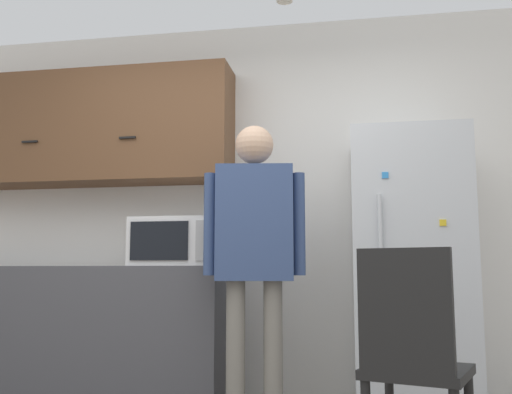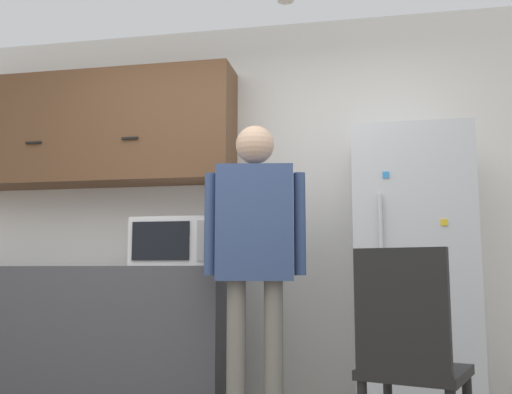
{
  "view_description": "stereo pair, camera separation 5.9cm",
  "coord_description": "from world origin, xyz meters",
  "px_view_note": "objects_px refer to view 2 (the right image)",
  "views": [
    {
      "loc": [
        0.77,
        -2.06,
        0.87
      ],
      "look_at": [
        0.23,
        1.08,
        1.29
      ],
      "focal_mm": 40.0,
      "sensor_mm": 36.0,
      "label": 1
    },
    {
      "loc": [
        0.83,
        -2.05,
        0.87
      ],
      "look_at": [
        0.23,
        1.08,
        1.29
      ],
      "focal_mm": 40.0,
      "sensor_mm": 36.0,
      "label": 2
    }
  ],
  "objects_px": {
    "refrigerator": "(412,272)",
    "chair": "(410,356)",
    "person": "(255,238)",
    "microwave": "(178,242)"
  },
  "relations": [
    {
      "from": "refrigerator",
      "to": "chair",
      "type": "distance_m",
      "value": 1.26
    },
    {
      "from": "person",
      "to": "refrigerator",
      "type": "distance_m",
      "value": 1.01
    },
    {
      "from": "microwave",
      "to": "refrigerator",
      "type": "relative_size",
      "value": 0.32
    },
    {
      "from": "person",
      "to": "refrigerator",
      "type": "xyz_separation_m",
      "value": [
        0.91,
        0.37,
        -0.2
      ]
    },
    {
      "from": "refrigerator",
      "to": "person",
      "type": "bearing_deg",
      "value": -158.23
    },
    {
      "from": "person",
      "to": "chair",
      "type": "relative_size",
      "value": 1.8
    },
    {
      "from": "refrigerator",
      "to": "chair",
      "type": "xyz_separation_m",
      "value": [
        -0.11,
        -1.21,
        -0.33
      ]
    },
    {
      "from": "person",
      "to": "refrigerator",
      "type": "height_order",
      "value": "person"
    },
    {
      "from": "microwave",
      "to": "chair",
      "type": "bearing_deg",
      "value": -40.72
    },
    {
      "from": "microwave",
      "to": "refrigerator",
      "type": "bearing_deg",
      "value": 0.31
    }
  ]
}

